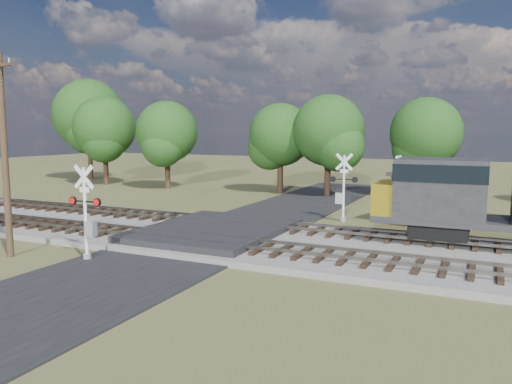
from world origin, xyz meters
The scene contains 11 objects.
ground centered at (0.00, 0.00, 0.00)m, with size 160.00×160.00×0.00m, color #4E4D29.
ballast_bed centered at (10.00, 0.50, 0.15)m, with size 140.00×10.00×0.30m, color gray.
road centered at (0.00, 0.00, 0.04)m, with size 7.00×60.00×0.08m, color black.
crossing_panel centered at (0.00, 0.50, 0.32)m, with size 7.00×9.00×0.62m, color #262628.
track_near centered at (3.12, -2.00, 0.41)m, with size 140.00×2.60×0.33m.
track_far centered at (3.12, 3.00, 0.41)m, with size 140.00×2.60×0.33m.
crossing_signal_near centered at (-2.80, -6.07, 1.81)m, with size 1.75×0.38×4.35m.
crossing_signal_far centered at (4.94, 8.30, 1.84)m, with size 1.78×0.41×4.41m.
utility_pole centered at (-6.60, -7.08, 4.94)m, with size 2.25×0.61×9.33m.
equipment_shed centered at (10.56, 10.11, 1.65)m, with size 5.81×5.81×3.26m.
treeline centered at (6.62, 20.41, 6.47)m, with size 84.87×11.77×11.83m.
Camera 1 is at (13.38, -22.78, 5.85)m, focal length 35.00 mm.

